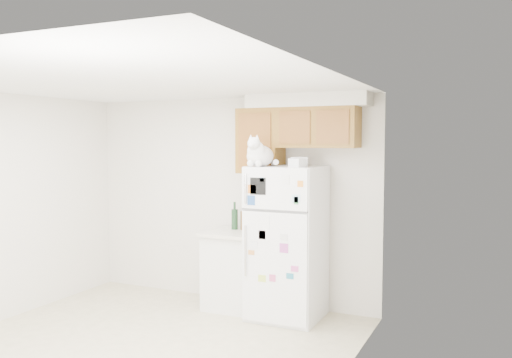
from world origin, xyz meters
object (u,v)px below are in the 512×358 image
Objects in this scene: bottle_green at (235,216)px; bottle_amber at (243,217)px; refrigerator at (287,242)px; storage_box_back at (300,162)px; base_counter at (234,269)px; storage_box_front at (297,163)px; cat at (259,154)px.

bottle_amber is at bearing 5.02° from bottle_green.
refrigerator is 9.44× the size of storage_box_back.
refrigerator is 5.55× the size of bottle_amber.
storage_box_front reaches higher than base_counter.
bottle_amber is at bearing 61.31° from base_counter.
storage_box_front reaches higher than bottle_amber.
refrigerator is at bearing -13.63° from bottle_green.
base_counter is 5.11× the size of storage_box_back.
cat reaches higher than storage_box_back.
refrigerator reaches higher than bottle_green.
bottle_amber is (-0.80, 0.35, -0.67)m from storage_box_front.
bottle_green is (-0.50, 0.40, -0.75)m from cat.
refrigerator reaches higher than bottle_amber.
bottle_green is (-0.05, 0.11, 0.62)m from base_counter.
refrigerator is at bearing -16.78° from bottle_amber.
cat is 0.98m from bottle_green.
storage_box_back is 1.11m from bottle_green.
storage_box_front is 1.10m from bottle_amber.
refrigerator is 0.69m from bottle_amber.
storage_box_back is at bearing 12.29° from refrigerator.
storage_box_front is (0.41, 0.07, -0.09)m from cat.
storage_box_front is at bearing -14.92° from base_counter.
bottle_green is at bearing 166.37° from refrigerator.
storage_box_front is (0.86, -0.23, 1.28)m from base_counter.
cat reaches higher than refrigerator.
storage_box_front is at bearing -42.07° from refrigerator.
bottle_green is at bearing 154.07° from storage_box_back.
bottle_amber is at bearing 163.22° from refrigerator.
bottle_green is (-0.88, 0.15, -0.67)m from storage_box_back.
bottle_amber is (-0.39, 0.41, -0.76)m from cat.
bottle_amber is at bearing 133.47° from cat.
cat is at bearing -46.53° from bottle_amber.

